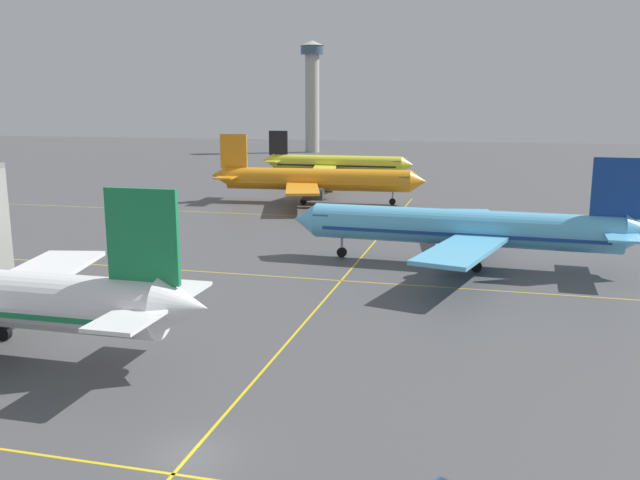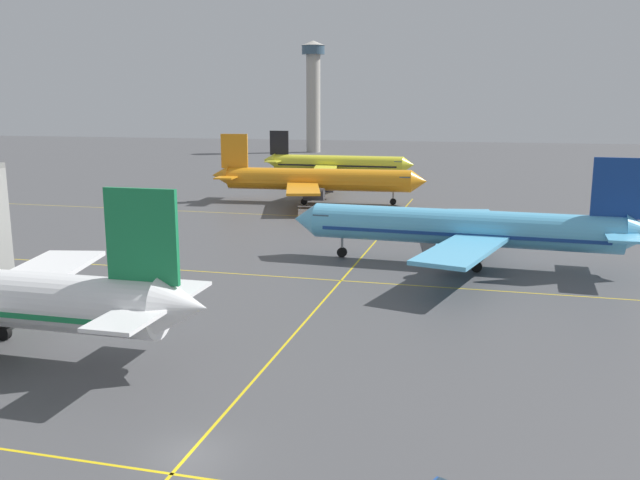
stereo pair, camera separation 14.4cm
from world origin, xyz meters
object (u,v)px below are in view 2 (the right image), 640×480
Objects in this scene: airliner_third_row at (315,180)px; control_tower at (313,89)px; airliner_second_row at (466,228)px; airliner_far_left_stand at (336,163)px.

control_tower is (-34.46, 127.59, 19.10)m from airliner_third_row.
airliner_second_row is 1.08× the size of airliner_far_left_stand.
airliner_second_row is 0.99× the size of control_tower.
airliner_third_row is 0.99× the size of control_tower.
airliner_second_row is 87.43m from airliner_far_left_stand.
control_tower reaches higher than airliner_third_row.
airliner_second_row is 182.77m from control_tower.
airliner_far_left_stand is (-4.98, 37.82, -0.32)m from airliner_third_row.
airliner_third_row reaches higher than airliner_far_left_stand.
control_tower reaches higher than airliner_far_left_stand.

